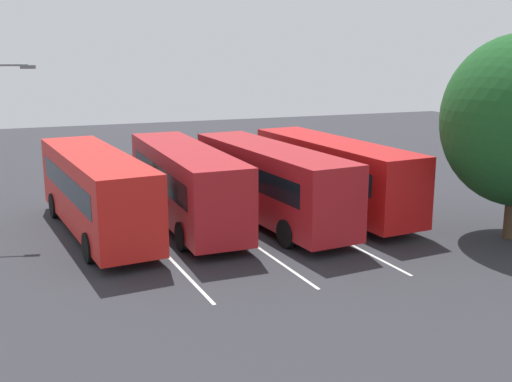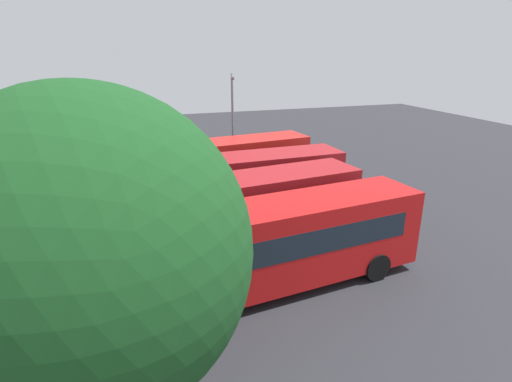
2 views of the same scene
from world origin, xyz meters
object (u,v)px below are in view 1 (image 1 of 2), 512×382
(bus_far_left, at_px, (333,173))
(bus_far_right, at_px, (96,190))
(bus_center_right, at_px, (185,182))
(pedestrian, at_px, (108,179))
(bus_center_left, at_px, (270,181))

(bus_far_left, bearing_deg, bus_far_right, 82.18)
(bus_center_right, height_order, bus_far_right, same)
(bus_center_right, bearing_deg, pedestrian, 22.50)
(bus_center_left, height_order, bus_center_right, same)
(bus_far_left, bearing_deg, bus_center_left, 93.83)
(bus_far_right, bearing_deg, pedestrian, -18.83)
(bus_far_left, height_order, bus_center_right, same)
(bus_far_left, height_order, bus_center_left, same)
(bus_center_left, bearing_deg, bus_far_right, 76.42)
(bus_center_left, xyz_separation_m, bus_center_right, (0.97, 3.45, 0.00))
(bus_center_left, relative_size, bus_far_right, 1.00)
(bus_center_right, bearing_deg, bus_far_left, -94.83)
(pedestrian, bearing_deg, bus_far_left, 50.70)
(bus_far_left, height_order, pedestrian, bus_far_left)
(bus_center_left, bearing_deg, bus_far_left, -86.53)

